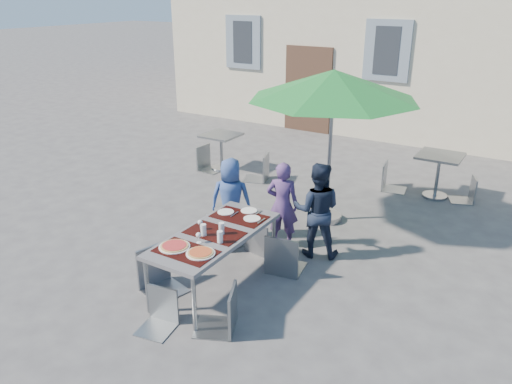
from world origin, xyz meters
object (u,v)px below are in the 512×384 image
Objects in this scene: pizza_near_left at (174,246)px; chair_2 at (284,231)px; child_2 at (317,210)px; bg_chair_r_1 at (470,175)px; child_1 at (282,205)px; bg_chair_r_0 at (261,151)px; dining_table at (215,237)px; cafe_table_1 at (439,167)px; chair_5 at (157,288)px; bg_chair_l_1 at (391,161)px; pizza_near_right at (201,253)px; chair_1 at (261,218)px; bg_chair_l_0 at (207,143)px; patio_umbrella at (334,86)px; chair_3 at (156,244)px; chair_0 at (219,214)px; cafe_table_0 at (221,145)px; chair_4 at (223,285)px; child_0 at (231,199)px.

pizza_near_left is 1.49m from chair_2.
child_2 reaches higher than bg_chair_r_1.
bg_chair_r_0 is at bearing -70.18° from child_1.
dining_table is 2.30× the size of cafe_table_1.
child_1 is at bearing -20.05° from child_2.
child_1 is at bearing -115.77° from cafe_table_1.
chair_5 is 5.50m from bg_chair_l_1.
bg_chair_l_1 is (0.83, 4.43, -0.14)m from dining_table.
child_1 is at bearing 120.58° from chair_2.
child_2 reaches higher than pizza_near_right.
chair_2 is 4.18m from bg_chair_r_1.
pizza_near_right is at bearing -67.76° from bg_chair_r_0.
bg_chair_l_0 is (-2.81, 2.48, 0.03)m from chair_1.
patio_umbrella is at bearing 86.42° from pizza_near_right.
pizza_near_left is 0.43× the size of chair_5.
child_2 is 1.91m from patio_umbrella.
pizza_near_left is 5.37m from cafe_table_1.
patio_umbrella is at bearing 81.71° from dining_table.
cafe_table_1 reaches higher than pizza_near_right.
bg_chair_l_0 is at bearing 119.03° from chair_3.
pizza_near_left is at bearing -174.93° from pizza_near_right.
cafe_table_1 is at bearing -170.76° from bg_chair_r_1.
chair_0 is 0.85× the size of chair_2.
cafe_table_1 is (1.48, 5.01, -0.20)m from pizza_near_right.
pizza_near_left is 0.48× the size of cafe_table_0.
chair_4 is at bearing 26.24° from chair_5.
chair_5 is at bearing -62.22° from cafe_table_0.
dining_table is at bearing -127.99° from chair_2.
chair_4 is (0.41, -0.16, -0.20)m from pizza_near_right.
chair_1 is at bearing -46.17° from cafe_table_0.
bg_chair_l_1 is at bearing 20.03° from bg_chair_r_0.
chair_1 is (-0.14, -0.36, -0.11)m from child_1.
chair_3 is (0.01, -1.64, -0.01)m from child_0.
dining_table is at bearing 65.40° from child_1.
bg_chair_l_1 is at bearing -113.17° from child_2.
child_2 reaches higher than cafe_table_1.
child_2 reaches higher than chair_2.
chair_4 is at bearing -21.08° from pizza_near_right.
bg_chair_l_0 reaches higher than chair_0.
child_0 is 0.92× the size of child_2.
pizza_near_left is at bearing -72.24° from bg_chair_r_0.
dining_table is 1.36m from child_0.
pizza_near_left is 0.34× the size of chair_3.
chair_5 is (-0.09, -2.04, -0.05)m from chair_1.
chair_5 is 0.99× the size of bg_chair_r_1.
child_0 is 1.64m from chair_3.
chair_1 reaches higher than dining_table.
cafe_table_0 is (-2.74, 4.26, -0.26)m from pizza_near_right.
child_0 is at bearing -52.13° from cafe_table_0.
child_0 is 4.36m from bg_chair_r_1.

